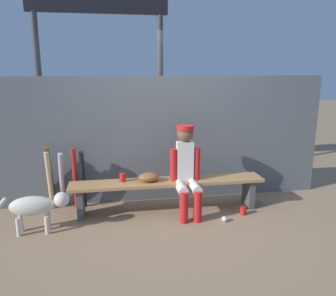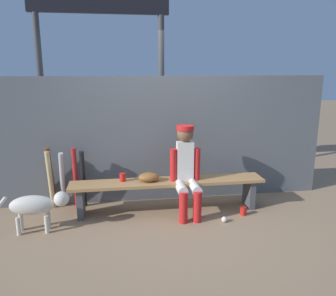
% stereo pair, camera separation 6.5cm
% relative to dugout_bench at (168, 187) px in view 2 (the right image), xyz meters
% --- Properties ---
extents(ground_plane, '(30.00, 30.00, 0.00)m').
position_rel_dugout_bench_xyz_m(ground_plane, '(0.00, 0.00, -0.35)').
color(ground_plane, '#937556').
extents(chainlink_fence, '(4.84, 0.03, 1.82)m').
position_rel_dugout_bench_xyz_m(chainlink_fence, '(0.00, 0.47, 0.56)').
color(chainlink_fence, '#595E63').
rests_on(chainlink_fence, ground_plane).
extents(dugout_bench, '(2.62, 0.36, 0.44)m').
position_rel_dugout_bench_xyz_m(dugout_bench, '(0.00, 0.00, 0.00)').
color(dugout_bench, '#AD7F4C').
rests_on(dugout_bench, ground_plane).
extents(player_seated, '(0.41, 0.55, 1.19)m').
position_rel_dugout_bench_xyz_m(player_seated, '(0.23, -0.11, 0.29)').
color(player_seated, silver).
rests_on(player_seated, ground_plane).
extents(baseball_glove, '(0.28, 0.20, 0.12)m').
position_rel_dugout_bench_xyz_m(baseball_glove, '(-0.26, 0.00, 0.15)').
color(baseball_glove, brown).
rests_on(baseball_glove, dugout_bench).
extents(bat_aluminum_black, '(0.07, 0.20, 0.83)m').
position_rel_dugout_bench_xyz_m(bat_aluminum_black, '(-1.14, 0.29, 0.07)').
color(bat_aluminum_black, black).
rests_on(bat_aluminum_black, ground_plane).
extents(bat_aluminum_red, '(0.07, 0.15, 0.88)m').
position_rel_dugout_bench_xyz_m(bat_aluminum_red, '(-1.25, 0.29, 0.09)').
color(bat_aluminum_red, '#B22323').
rests_on(bat_aluminum_red, ground_plane).
extents(bat_aluminum_silver, '(0.11, 0.27, 0.83)m').
position_rel_dugout_bench_xyz_m(bat_aluminum_silver, '(-1.43, 0.33, 0.06)').
color(bat_aluminum_silver, '#B7B7BC').
rests_on(bat_aluminum_silver, ground_plane).
extents(bat_wood_dark, '(0.07, 0.26, 0.90)m').
position_rel_dugout_bench_xyz_m(bat_wood_dark, '(-1.59, 0.38, 0.10)').
color(bat_wood_dark, brown).
rests_on(bat_wood_dark, ground_plane).
extents(bat_wood_natural, '(0.08, 0.18, 0.85)m').
position_rel_dugout_bench_xyz_m(bat_wood_natural, '(-1.59, 0.31, 0.07)').
color(bat_wood_natural, tan).
rests_on(bat_wood_natural, ground_plane).
extents(baseball, '(0.07, 0.07, 0.07)m').
position_rel_dugout_bench_xyz_m(baseball, '(0.66, -0.45, -0.31)').
color(baseball, white).
rests_on(baseball, ground_plane).
extents(cup_on_ground, '(0.08, 0.08, 0.11)m').
position_rel_dugout_bench_xyz_m(cup_on_ground, '(0.98, -0.28, -0.30)').
color(cup_on_ground, red).
rests_on(cup_on_ground, ground_plane).
extents(cup_on_bench, '(0.08, 0.08, 0.11)m').
position_rel_dugout_bench_xyz_m(cup_on_bench, '(-0.61, 0.06, 0.15)').
color(cup_on_bench, red).
rests_on(cup_on_bench, dugout_bench).
extents(scoreboard, '(2.39, 0.27, 3.94)m').
position_rel_dugout_bench_xyz_m(scoreboard, '(-0.81, 1.24, 2.45)').
color(scoreboard, '#3F3F42').
rests_on(scoreboard, ground_plane).
extents(dog, '(0.84, 0.20, 0.49)m').
position_rel_dugout_bench_xyz_m(dog, '(-1.62, -0.35, -0.01)').
color(dog, beige).
rests_on(dog, ground_plane).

